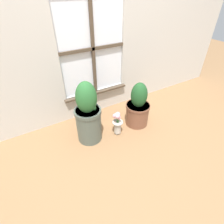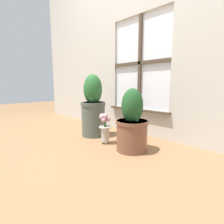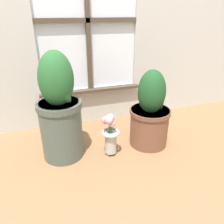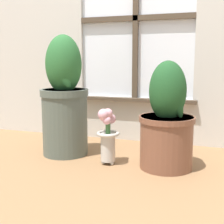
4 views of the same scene
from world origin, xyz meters
name	(u,v)px [view 1 (image 1 of 4)]	position (x,y,z in m)	size (l,w,h in m)	color
ground_plane	(122,138)	(0.00, 0.00, 0.00)	(10.00, 10.00, 0.00)	olive
wall_with_window	(90,7)	(0.00, 0.67, 1.27)	(4.40, 0.10, 2.50)	beige
potted_plant_left	(88,115)	(-0.31, 0.19, 0.33)	(0.29, 0.29, 0.72)	#4C564C
potted_plant_right	(138,108)	(0.31, 0.14, 0.24)	(0.29, 0.29, 0.57)	brown
flower_vase	(117,122)	(0.00, 0.10, 0.17)	(0.13, 0.13, 0.31)	#BCB7AD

